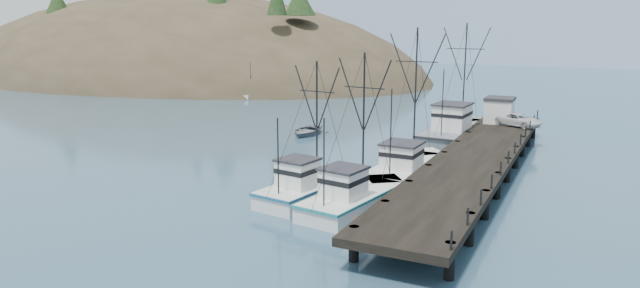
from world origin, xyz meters
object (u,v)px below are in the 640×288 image
Objects in this scene: pier_shed at (499,110)px; pickup_truck at (518,120)px; motorboat at (307,135)px; trawler_near at (355,197)px; trawler_far at (408,167)px; trawler_mid at (310,187)px; work_vessel at (457,132)px; pier at (475,159)px.

pier_shed reaches higher than pickup_truck.
motorboat is at bearing -163.72° from pier_shed.
trawler_far reaches higher than trawler_near.
trawler_far is at bearing 61.56° from trawler_mid.
work_vessel is 2.70× the size of motorboat.
trawler_near is 0.87× the size of trawler_far.
pier_shed is (9.16, 27.63, 2.60)m from trawler_mid.
trawler_near is at bearing -61.00° from motorboat.
trawler_mid is 24.45m from motorboat.
motorboat is (-11.33, 21.65, -0.82)m from trawler_mid.
pickup_truck is at bearing 74.79° from trawler_near.
trawler_far is 19.43m from pier_shed.
trawler_near reaches higher than pier_shed.
trawler_far reaches higher than trawler_mid.
trawler_mid is 0.82× the size of trawler_far.
pier_shed is at bearing 42.60° from work_vessel.
trawler_mid reaches higher than pier.
trawler_near is at bearing -117.02° from pier.
trawler_far is at bearing -92.50° from work_vessel.
trawler_near reaches higher than trawler_mid.
pickup_truck is (5.84, 2.09, 1.46)m from work_vessel.
trawler_mid is at bearing -102.73° from work_vessel.
pickup_truck is (11.32, 26.33, 1.87)m from trawler_mid.
pier is 7.60× the size of motorboat.
trawler_near is 4.02m from trawler_mid.
trawler_far is (-5.09, -2.01, -0.87)m from pier.
motorboat is at bearing 126.07° from pickup_truck.
trawler_mid is 10.09m from trawler_far.
trawler_far is at bearing -43.61° from motorboat.
work_vessel is at bearing -137.40° from pier_shed.
motorboat is at bearing -171.23° from work_vessel.
motorboat is at bearing 153.09° from pier.
trawler_far is 2.19× the size of motorboat.
pickup_truck is at bearing -31.09° from pier_shed.
work_vessel is at bearing 108.30° from pier.
pickup_truck is (7.38, 27.13, 1.87)m from trawler_near.
pier_shed is at bearing 92.50° from pier.
work_vessel reaches higher than pier_shed.
pier is at bearing -32.13° from motorboat.
trawler_near is 3.47× the size of pier_shed.
trawler_near reaches higher than pier.
trawler_mid is at bearing -108.35° from pier_shed.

